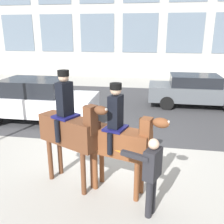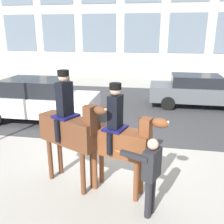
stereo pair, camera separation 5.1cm
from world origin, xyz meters
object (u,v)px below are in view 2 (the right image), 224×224
at_px(pedestrian_bystander, 150,172).
at_px(mounted_horse_companion, 120,139).
at_px(mounted_horse_lead, 70,128).
at_px(street_car_near_lane, 38,99).
at_px(street_car_far_lane, 197,90).

bearing_deg(pedestrian_bystander, mounted_horse_companion, -21.34).
bearing_deg(mounted_horse_lead, street_car_near_lane, 150.23).
height_order(mounted_horse_companion, street_car_far_lane, mounted_horse_companion).
relative_size(mounted_horse_lead, street_car_near_lane, 0.57).
bearing_deg(mounted_horse_companion, street_car_far_lane, 86.55).
height_order(pedestrian_bystander, street_car_near_lane, street_car_near_lane).
bearing_deg(pedestrian_bystander, mounted_horse_lead, -0.23).
relative_size(pedestrian_bystander, street_car_near_lane, 0.35).
height_order(mounted_horse_companion, pedestrian_bystander, mounted_horse_companion).
distance_m(mounted_horse_lead, pedestrian_bystander, 2.00).
height_order(mounted_horse_lead, pedestrian_bystander, mounted_horse_lead).
distance_m(street_car_near_lane, street_car_far_lane, 7.21).
relative_size(mounted_horse_lead, mounted_horse_companion, 1.09).
height_order(street_car_near_lane, street_car_far_lane, street_car_near_lane).
distance_m(mounted_horse_lead, mounted_horse_companion, 1.13).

